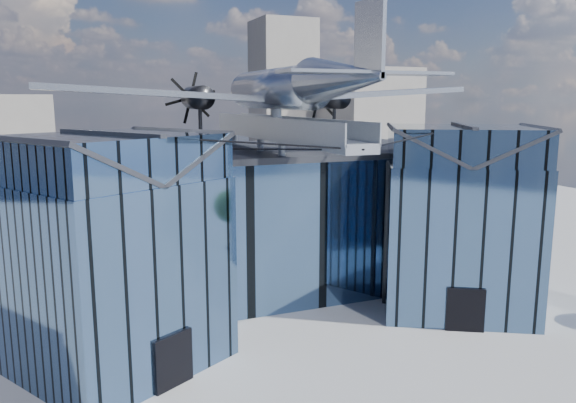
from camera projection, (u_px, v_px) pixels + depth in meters
name	position (u px, v px, depth m)	size (l,w,h in m)	color
ground_plane	(301.00, 325.00, 33.74)	(120.00, 120.00, 0.00)	gray
museum	(267.00, 216.00, 38.05)	(32.88, 24.50, 17.60)	#44638B
bg_towers	(166.00, 124.00, 78.47)	(77.00, 24.50, 26.00)	gray
tree_side_e	(500.00, 204.00, 51.61)	(3.72, 3.72, 5.71)	#372516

